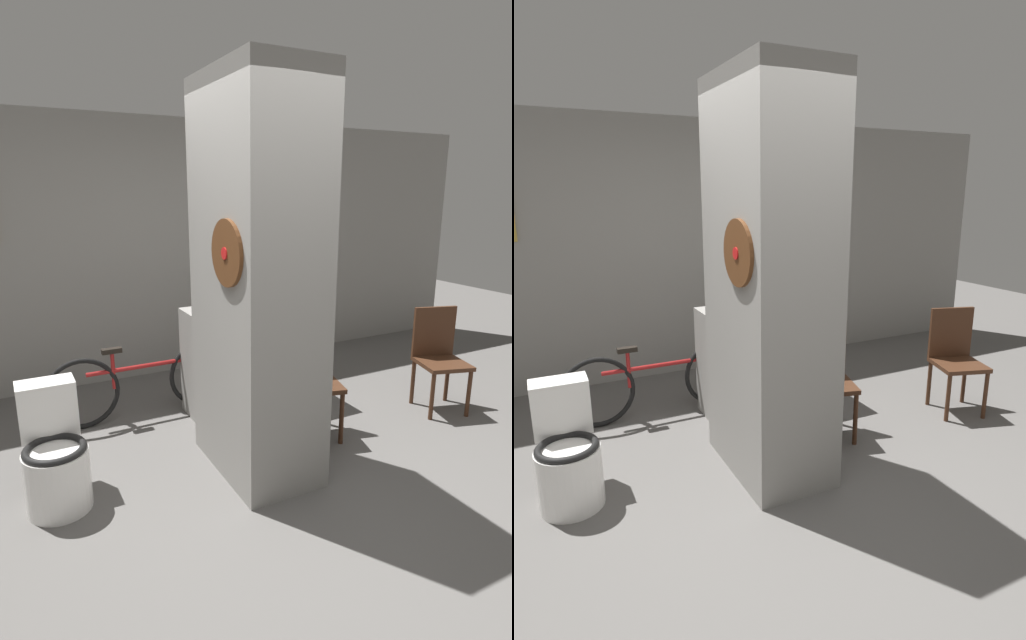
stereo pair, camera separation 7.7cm
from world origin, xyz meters
The scene contains 9 objects.
ground_plane centered at (0.00, 0.00, 0.00)m, with size 14.00×14.00×0.00m, color #5B5956.
wall_back centered at (0.00, 2.63, 1.30)m, with size 8.00×0.09×2.60m.
pillar_center centered at (0.03, 0.47, 1.30)m, with size 0.61×0.95×2.60m.
counter_shelf centered at (0.45, 1.39, 0.46)m, with size 1.16×0.44×0.93m.
toilet centered at (-1.28, 0.65, 0.31)m, with size 0.39×0.55×0.74m.
chair_near_pillar centered at (0.64, 0.71, 0.50)m, with size 0.48×0.48×0.90m.
chair_by_doorway centered at (1.92, 0.60, 0.50)m, with size 0.49×0.49×0.90m.
bicycle centered at (-0.45, 1.61, 0.32)m, with size 1.64×0.42×0.65m.
bottle_tall centered at (0.54, 1.46, 1.03)m, with size 0.07×0.07×0.26m.
Camera 2 is at (-1.39, -2.40, 1.91)m, focal length 28.00 mm.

